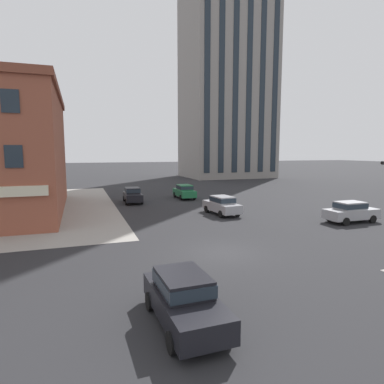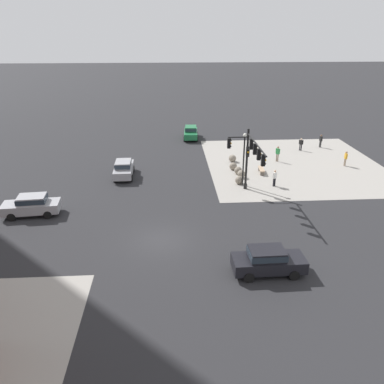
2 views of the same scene
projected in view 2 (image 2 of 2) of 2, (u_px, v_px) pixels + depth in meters
ground_plane at (161, 240)px, 27.20m from camera, size 320.00×320.00×0.00m
sidewalk_corner_slab at (293, 164)px, 42.73m from camera, size 20.00×19.00×0.02m
traffic_signal_main at (250, 154)px, 32.84m from camera, size 6.87×2.09×5.71m
bollard_sphere_curb_a at (239, 180)px, 36.96m from camera, size 0.80×0.80×0.80m
bollard_sphere_curb_b at (241, 174)px, 38.49m from camera, size 0.80×0.80×0.80m
bollard_sphere_curb_c at (238, 170)px, 39.48m from camera, size 0.80×0.80×0.80m
bollard_sphere_curb_d at (233, 166)px, 40.71m from camera, size 0.80×0.80×0.80m
bollard_sphere_curb_e at (233, 158)px, 43.18m from camera, size 0.80×0.80×0.80m
bollard_sphere_curb_f at (232, 158)px, 43.24m from camera, size 0.80×0.80×0.80m
bench_near_signal at (261, 170)px, 39.83m from camera, size 1.83×0.62×0.49m
pedestrian_near_bench at (301, 144)px, 47.03m from camera, size 0.36×0.46×1.55m
pedestrian_at_curb at (278, 153)px, 43.02m from camera, size 0.43×0.39×1.77m
pedestrian_walking_east at (275, 177)px, 36.22m from camera, size 0.35×0.47×1.62m
pedestrian_with_bag at (346, 158)px, 41.64m from camera, size 0.55×0.22×1.66m
pedestrian_by_lamp at (321, 140)px, 48.25m from camera, size 0.52×0.30×1.66m
street_lamp_corner_near at (244, 153)px, 35.57m from camera, size 0.36×0.36×5.07m
car_main_northbound_far at (31, 205)px, 30.51m from camera, size 2.18×4.54×1.68m
car_main_southbound_near at (124, 168)px, 38.60m from camera, size 4.42×1.93×1.68m
car_main_southbound_far at (191, 132)px, 52.19m from camera, size 4.51×2.11×1.68m
car_main_mid at (268, 260)px, 23.18m from camera, size 1.96×4.44×1.68m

